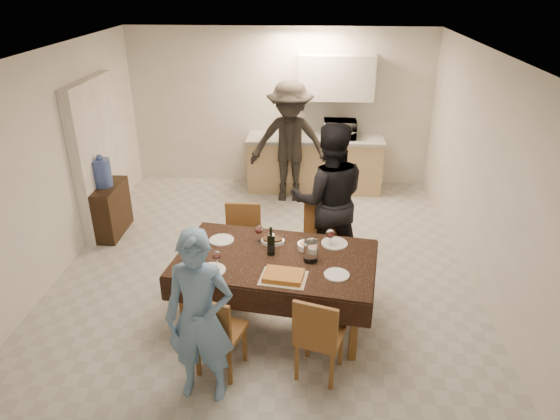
{
  "coord_description": "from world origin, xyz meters",
  "views": [
    {
      "loc": [
        0.52,
        -5.22,
        3.37
      ],
      "look_at": [
        0.21,
        -0.3,
        1.0
      ],
      "focal_mm": 32.0,
      "sensor_mm": 36.0,
      "label": 1
    }
  ],
  "objects": [
    {
      "name": "person_kitchen",
      "position": [
        0.2,
        2.23,
        0.96
      ],
      "size": [
        1.23,
        0.71,
        1.91
      ],
      "primitive_type": "imported",
      "color": "black",
      "rests_on": "floor"
    },
    {
      "name": "salad_bowl",
      "position": [
        0.5,
        -0.73,
        0.81
      ],
      "size": [
        0.17,
        0.17,
        0.07
      ],
      "primitive_type": "cylinder",
      "color": "white",
      "rests_on": "dining_table"
    },
    {
      "name": "upper_cabinet",
      "position": [
        0.9,
        2.82,
        1.85
      ],
      "size": [
        1.2,
        0.34,
        0.7
      ],
      "primitive_type": "cube",
      "color": "silver",
      "rests_on": "wall_back"
    },
    {
      "name": "person_near",
      "position": [
        -0.35,
        -1.96,
        0.8
      ],
      "size": [
        0.61,
        0.42,
        1.59
      ],
      "primitive_type": "imported",
      "rotation": [
        0.0,
        0.0,
        -0.07
      ],
      "color": "#658FB9",
      "rests_on": "floor"
    },
    {
      "name": "kitchen_worktop",
      "position": [
        0.6,
        2.68,
        0.89
      ],
      "size": [
        2.24,
        0.64,
        0.05
      ],
      "primitive_type": "cube",
      "color": "#9E9E9A",
      "rests_on": "kitchen_base_cabinet"
    },
    {
      "name": "chair_far_left",
      "position": [
        -0.25,
        -0.25,
        0.56
      ],
      "size": [
        0.42,
        0.42,
        0.5
      ],
      "rotation": [
        0.0,
        0.0,
        3.16
      ],
      "color": "brown",
      "rests_on": "floor"
    },
    {
      "name": "mushroom_dish",
      "position": [
        0.15,
        -0.63,
        0.79
      ],
      "size": [
        0.22,
        0.22,
        0.04
      ],
      "primitive_type": "cylinder",
      "color": "white",
      "rests_on": "dining_table"
    },
    {
      "name": "console",
      "position": [
        -2.28,
        0.9,
        0.36
      ],
      "size": [
        0.39,
        0.78,
        0.72
      ],
      "primitive_type": "cube",
      "color": "black",
      "rests_on": "floor"
    },
    {
      "name": "chair_far_right",
      "position": [
        0.65,
        -0.25,
        0.59
      ],
      "size": [
        0.5,
        0.51,
        0.52
      ],
      "rotation": [
        0.0,
        0.0,
        2.97
      ],
      "color": "brown",
      "rests_on": "floor"
    },
    {
      "name": "chair_near_right",
      "position": [
        0.65,
        -1.74,
        0.54
      ],
      "size": [
        0.5,
        0.51,
        0.47
      ],
      "rotation": [
        0.0,
        0.0,
        -0.3
      ],
      "color": "brown",
      "rests_on": "floor"
    },
    {
      "name": "water_jug",
      "position": [
        -2.28,
        0.9,
        0.91
      ],
      "size": [
        0.25,
        0.25,
        0.38
      ],
      "primitive_type": "cylinder",
      "color": "#4864BA",
      "rests_on": "console"
    },
    {
      "name": "wall_right",
      "position": [
        2.5,
        0.0,
        1.3
      ],
      "size": [
        0.02,
        6.0,
        2.6
      ],
      "primitive_type": "cube",
      "color": "silver",
      "rests_on": "floor"
    },
    {
      "name": "dining_table",
      "position": [
        0.2,
        -0.91,
        0.74
      ],
      "size": [
        2.13,
        1.44,
        0.77
      ],
      "rotation": [
        0.0,
        0.0,
        -0.15
      ],
      "color": "black",
      "rests_on": "floor"
    },
    {
      "name": "wall_back",
      "position": [
        0.0,
        3.0,
        1.3
      ],
      "size": [
        5.0,
        0.02,
        2.6
      ],
      "primitive_type": "cube",
      "color": "silver",
      "rests_on": "floor"
    },
    {
      "name": "wine_bottle",
      "position": [
        0.15,
        -0.86,
        0.93
      ],
      "size": [
        0.08,
        0.08,
        0.32
      ],
      "primitive_type": null,
      "color": "black",
      "rests_on": "dining_table"
    },
    {
      "name": "wine_glass_c",
      "position": [
        0.0,
        -0.61,
        0.87
      ],
      "size": [
        0.09,
        0.09,
        0.2
      ],
      "primitive_type": null,
      "color": "white",
      "rests_on": "dining_table"
    },
    {
      "name": "chair_near_left",
      "position": [
        -0.25,
        -1.74,
        0.53
      ],
      "size": [
        0.49,
        0.5,
        0.47
      ],
      "rotation": [
        0.0,
        0.0,
        -0.3
      ],
      "color": "brown",
      "rests_on": "floor"
    },
    {
      "name": "wine_glass_a",
      "position": [
        -0.35,
        -1.16,
        0.87
      ],
      "size": [
        0.09,
        0.09,
        0.2
      ],
      "primitive_type": null,
      "color": "white",
      "rests_on": "dining_table"
    },
    {
      "name": "stub_partition",
      "position": [
        -2.42,
        1.2,
        1.05
      ],
      "size": [
        0.15,
        1.4,
        2.1
      ],
      "primitive_type": "cube",
      "color": "white",
      "rests_on": "floor"
    },
    {
      "name": "plate_far_left",
      "position": [
        -0.4,
        -0.61,
        0.78
      ],
      "size": [
        0.26,
        0.26,
        0.02
      ],
      "primitive_type": "cylinder",
      "color": "white",
      "rests_on": "dining_table"
    },
    {
      "name": "savoury_tart",
      "position": [
        0.3,
        -1.29,
        0.8
      ],
      "size": [
        0.47,
        0.38,
        0.05
      ],
      "primitive_type": "cube",
      "rotation": [
        0.0,
        0.0,
        -0.14
      ],
      "color": "#C9803B",
      "rests_on": "dining_table"
    },
    {
      "name": "plate_far_right",
      "position": [
        0.8,
        -0.61,
        0.78
      ],
      "size": [
        0.28,
        0.28,
        0.02
      ],
      "primitive_type": "cylinder",
      "color": "white",
      "rests_on": "dining_table"
    },
    {
      "name": "microwave",
      "position": [
        0.99,
        2.68,
        1.06
      ],
      "size": [
        0.53,
        0.36,
        0.29
      ],
      "primitive_type": "imported",
      "rotation": [
        0.0,
        0.0,
        3.14
      ],
      "color": "silver",
      "rests_on": "kitchen_worktop"
    },
    {
      "name": "water_pitcher",
      "position": [
        0.55,
        -0.96,
        0.88
      ],
      "size": [
        0.14,
        0.14,
        0.22
      ],
      "primitive_type": "cylinder",
      "color": "white",
      "rests_on": "dining_table"
    },
    {
      "name": "wall_left",
      "position": [
        -2.5,
        0.0,
        1.3
      ],
      "size": [
        0.02,
        6.0,
        2.6
      ],
      "primitive_type": "cube",
      "color": "silver",
      "rests_on": "floor"
    },
    {
      "name": "wall_front",
      "position": [
        0.0,
        -3.0,
        1.3
      ],
      "size": [
        5.0,
        0.02,
        2.6
      ],
      "primitive_type": "cube",
      "color": "silver",
      "rests_on": "floor"
    },
    {
      "name": "floor",
      "position": [
        0.0,
        0.0,
        0.0
      ],
      "size": [
        5.0,
        6.0,
        0.02
      ],
      "primitive_type": "cube",
      "color": "#B6B6B1",
      "rests_on": "ground"
    },
    {
      "name": "kitchen_base_cabinet",
      "position": [
        0.6,
        2.68,
        0.43
      ],
      "size": [
        2.2,
        0.6,
        0.86
      ],
      "primitive_type": "cube",
      "color": "tan",
      "rests_on": "floor"
    },
    {
      "name": "plate_near_right",
      "position": [
        0.8,
        -1.21,
        0.78
      ],
      "size": [
        0.24,
        0.24,
        0.01
      ],
      "primitive_type": "cylinder",
      "color": "white",
      "rests_on": "dining_table"
    },
    {
      "name": "plate_near_left",
      "position": [
        -0.4,
        -1.21,
        0.78
      ],
      "size": [
        0.28,
        0.28,
        0.02
      ],
      "primitive_type": "cylinder",
      "color": "white",
      "rests_on": "dining_table"
    },
    {
      "name": "ceiling",
      "position": [
        0.0,
        0.0,
        2.6
      ],
      "size": [
        5.0,
        6.0,
        0.02
      ],
      "primitive_type": "cube",
      "color": "white",
      "rests_on": "wall_back"
    },
    {
      "name": "wine_glass_b",
      "position": [
        0.75,
        -0.66,
        0.88
      ],
      "size": [
        0.09,
        0.09,
        0.21
      ],
      "primitive_type": null,
      "color": "white",
      "rests_on": "dining_table"
    },
    {
      "name": "person_far",
      "position": [
        0.75,
        0.14,
        0.94
      ],
      "size": [
        0.97,
        0.79,
        1.88
      ],
      "primitive_type": "imported",
      "rotation": [
        0.0,
        0.0,
        3.22
      ],
      "color": "black",
      "rests_on": "floor"
    }
  ]
}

